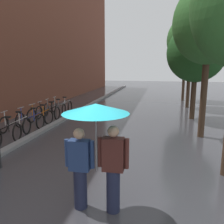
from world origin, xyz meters
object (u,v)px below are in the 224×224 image
Objects in this scene: street_tree_1 at (209,24)px; parked_bicycle_6 at (55,109)px; parked_bicycle_7 at (62,106)px; street_tree_4 at (186,46)px; parked_bicycle_2 at (15,125)px; street_tree_3 at (191,40)px; parked_bicycle_4 at (40,116)px; street_tree_2 at (196,53)px; parked_bicycle_3 at (30,120)px; couple_under_umbrella at (96,138)px; parked_bicycle_5 at (48,112)px; parked_bicycle_1 at (4,131)px.

parked_bicycle_6 is at bearing 161.12° from street_tree_1.
parked_bicycle_6 is at bearing -88.99° from parked_bicycle_7.
street_tree_4 is 5.24× the size of parked_bicycle_2.
street_tree_3 is 5.16× the size of parked_bicycle_4.
parked_bicycle_2 is at bearing -171.19° from street_tree_1.
street_tree_3 reaches higher than street_tree_2.
street_tree_4 is at bearing 54.43° from parked_bicycle_3.
couple_under_umbrella is (-2.82, -8.73, -1.95)m from street_tree_2.
street_tree_1 is 8.48m from parked_bicycle_5.
street_tree_2 is at bearing 72.11° from couple_under_umbrella.
couple_under_umbrella is (-2.76, -5.43, -2.82)m from street_tree_1.
street_tree_3 is at bearing 88.15° from street_tree_2.
street_tree_3 is at bearing 88.56° from street_tree_1.
parked_bicycle_7 is (-0.08, 1.92, 0.00)m from parked_bicycle_5.
street_tree_2 is 8.12m from parked_bicycle_6.
street_tree_2 reaches higher than parked_bicycle_2.
street_tree_4 is at bearing 41.31° from parked_bicycle_7.
parked_bicycle_1 and parked_bicycle_2 have the same top height.
parked_bicycle_4 is 0.93m from parked_bicycle_5.
parked_bicycle_1 is at bearing -143.72° from street_tree_2.
parked_bicycle_4 and parked_bicycle_6 have the same top height.
parked_bicycle_3 is 3.75m from parked_bicycle_7.
parked_bicycle_1 is 1.03× the size of parked_bicycle_2.
couple_under_umbrella is (4.69, -8.93, 1.08)m from parked_bicycle_7.
street_tree_4 is 13.42m from parked_bicycle_3.
parked_bicycle_3 and parked_bicycle_7 have the same top height.
parked_bicycle_2 and parked_bicycle_7 have the same top height.
street_tree_1 is 8.28m from parked_bicycle_3.
parked_bicycle_5 is 0.52× the size of couple_under_umbrella.
parked_bicycle_1 is 1.04× the size of parked_bicycle_7.
parked_bicycle_3 is at bearing -154.27° from street_tree_2.
parked_bicycle_7 is at bearing -156.22° from street_tree_3.
couple_under_umbrella is at bearing -53.12° from parked_bicycle_4.
parked_bicycle_4 is at bearing -86.41° from parked_bicycle_6.
street_tree_3 reaches higher than parked_bicycle_4.
parked_bicycle_6 is (-7.61, -4.31, -4.01)m from street_tree_3.
street_tree_2 is 4.46× the size of parked_bicycle_5.
parked_bicycle_3 and parked_bicycle_6 have the same top height.
street_tree_2 is 4.20× the size of parked_bicycle_6.
couple_under_umbrella is at bearing -56.63° from parked_bicycle_5.
parked_bicycle_1 and parked_bicycle_6 have the same top height.
parked_bicycle_3 is at bearing 131.29° from couple_under_umbrella.
street_tree_2 is 9.59m from parked_bicycle_1.
parked_bicycle_4 is (-7.37, -2.65, -3.02)m from street_tree_2.
parked_bicycle_7 is at bearing 178.47° from street_tree_2.
parked_bicycle_7 is (-0.14, 2.85, 0.00)m from parked_bicycle_4.
street_tree_1 is 5.14× the size of parked_bicycle_7.
street_tree_2 is at bearing 30.67° from parked_bicycle_2.
parked_bicycle_2 is at bearing -94.22° from parked_bicycle_4.
street_tree_2 is 0.82× the size of street_tree_4.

